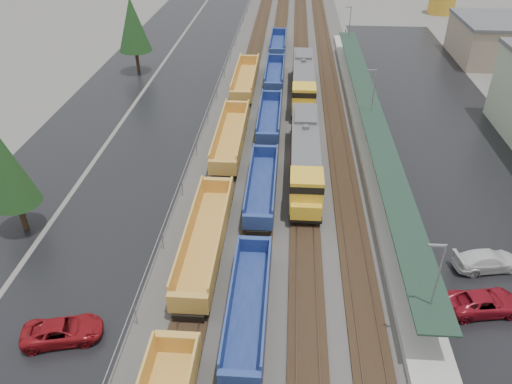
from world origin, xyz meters
TOP-DOWN VIEW (x-y plane):
  - ballast_strip at (0.00, 60.00)m, footprint 20.00×160.00m
  - trackbed at (-0.00, 60.00)m, footprint 14.60×160.00m
  - west_parking_lot at (-15.00, 60.00)m, footprint 10.00×160.00m
  - west_road at (-25.00, 60.00)m, footprint 9.00×160.00m
  - east_commuter_lot at (19.00, 50.00)m, footprint 16.00×100.00m
  - station_platform at (9.50, 50.01)m, footprint 3.00×80.00m
  - chainlink_fence at (-9.50, 58.44)m, footprint 0.08×160.04m
  - tree_west_near at (-22.00, 30.00)m, footprint 3.96×3.96m
  - tree_west_far at (-23.00, 70.00)m, footprint 4.84×4.84m
  - locomotive_lead at (2.00, 40.33)m, footprint 2.89×19.05m
  - locomotive_trail at (2.00, 61.33)m, footprint 2.89×19.05m
  - well_string_yellow at (-6.00, 28.01)m, footprint 2.86×88.39m
  - well_string_blue at (-2.00, 36.43)m, footprint 2.56×105.11m
  - storage_tank at (32.23, 111.57)m, footprint 5.58×5.58m
  - parked_car_west_c at (-13.95, 18.46)m, footprint 3.55×5.54m
  - parked_car_east_b at (14.29, 22.99)m, footprint 3.29×5.60m
  - parked_car_east_c at (15.92, 27.52)m, footprint 3.07×5.51m

SIDE VIEW (x-z plane):
  - west_parking_lot at x=-15.00m, z-range 0.00..0.02m
  - west_road at x=-25.00m, z-range 0.00..0.02m
  - east_commuter_lot at x=19.00m, z-range 0.00..0.02m
  - ballast_strip at x=0.00m, z-range 0.00..0.08m
  - trackbed at x=0.00m, z-range 0.05..0.27m
  - parked_car_west_c at x=-13.95m, z-range 0.00..1.42m
  - parked_car_east_b at x=14.29m, z-range 0.00..1.46m
  - station_platform at x=9.50m, z-range -3.27..4.73m
  - parked_car_east_c at x=15.92m, z-range 0.00..1.51m
  - well_string_blue at x=-2.00m, z-range 0.00..2.27m
  - well_string_yellow at x=-6.00m, z-range -0.03..2.51m
  - chainlink_fence at x=-9.50m, z-range 0.60..2.62m
  - locomotive_lead at x=2.00m, z-range 0.16..4.47m
  - locomotive_trail at x=2.00m, z-range 0.16..4.47m
  - storage_tank at x=32.23m, z-range 0.00..5.58m
  - tree_west_near at x=-22.00m, z-range 1.32..10.32m
  - tree_west_far at x=-23.00m, z-range 1.62..12.62m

